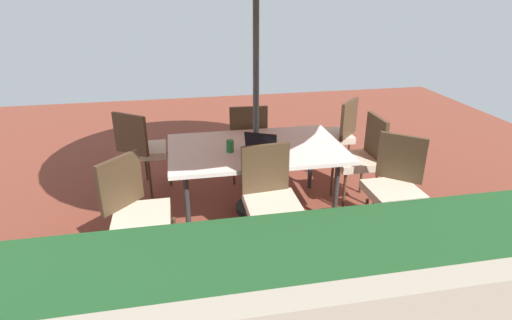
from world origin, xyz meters
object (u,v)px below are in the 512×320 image
chair_south (247,138)px  chair_north (270,196)px  chair_southeast (141,147)px  chair_west (361,156)px  laptop (263,146)px  chair_northeast (136,209)px  dining_table (256,151)px  cup (230,146)px  chair_southwest (336,132)px  chair_northwest (395,183)px

chair_south → chair_north: bearing=90.9°
chair_southeast → chair_west: same height
chair_south → laptop: (0.00, 0.89, 0.23)m
chair_north → chair_south: size_ratio=1.00×
chair_southeast → chair_west: 2.46m
laptop → chair_north: bearing=110.6°
chair_northeast → chair_southeast: (0.04, -1.44, 0.00)m
dining_table → cup: bearing=16.5°
chair_west → laptop: chair_west is taller
chair_southeast → chair_north: same height
dining_table → chair_northeast: bearing=32.7°
cup → chair_southwest: bearing=-149.9°
dining_table → chair_southeast: bearing=-30.3°
chair_northwest → cup: bearing=-162.8°
dining_table → chair_northwest: bearing=149.0°
chair_west → laptop: (1.12, 0.10, 0.23)m
chair_northwest → chair_west: bearing=132.6°
chair_northeast → cup: (-0.88, -0.66, 0.24)m
chair_north → chair_northwest: bearing=-4.0°
chair_southeast → laptop: 1.50m
chair_northwest → chair_south: bearing=168.1°
chair_northwest → chair_south: size_ratio=1.00×
chair_southeast → chair_west: (-2.35, 0.71, 0.00)m
dining_table → chair_southeast: 1.39m
chair_southeast → chair_north: 1.86m
dining_table → chair_west: 1.17m
chair_north → chair_south: bearing=82.5°
chair_southwest → chair_northwest: bearing=45.0°
chair_northwest → chair_southwest: same height
chair_south → cup: bearing=72.6°
chair_northeast → chair_south: (-1.20, -1.52, 0.00)m
chair_northwest → dining_table: bearing=-170.5°
chair_south → cup: 0.94m
chair_northeast → chair_north: 1.14m
dining_table → cup: 0.31m
chair_west → laptop: 1.14m
chair_northwest → chair_southeast: (2.38, -1.41, 0.00)m
chair_south → chair_northeast: bearing=54.8°
chair_west → cup: (1.44, 0.06, 0.24)m
chair_north → laptop: (-0.06, -0.62, 0.23)m
chair_southwest → chair_west: (0.02, 0.78, 0.00)m
chair_northwest → chair_southwest: bearing=130.9°
chair_northeast → chair_south: same height
chair_south → laptop: chair_south is taller
chair_northwest → cup: (1.46, -0.63, 0.24)m
cup → chair_west: bearing=-177.4°
chair_northwest → laptop: bearing=-166.9°
chair_west → chair_north: (1.18, 0.72, 0.00)m
chair_northwest → chair_southeast: same height
chair_northwest → chair_west: same height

